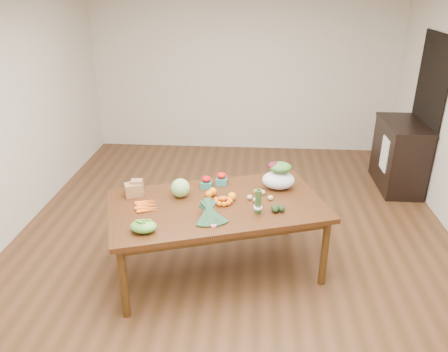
# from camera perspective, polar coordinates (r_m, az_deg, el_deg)

# --- Properties ---
(floor) EXTENTS (6.00, 6.00, 0.00)m
(floor) POSITION_cam_1_polar(r_m,az_deg,el_deg) (5.01, 1.23, -8.26)
(floor) COLOR brown
(floor) RESTS_ON ground
(room_walls) EXTENTS (5.02, 6.02, 2.70)m
(room_walls) POSITION_cam_1_polar(r_m,az_deg,el_deg) (4.44, 1.39, 6.61)
(room_walls) COLOR beige
(room_walls) RESTS_ON floor
(dining_table) EXTENTS (2.26, 1.69, 0.75)m
(dining_table) POSITION_cam_1_polar(r_m,az_deg,el_deg) (4.35, -0.91, -7.95)
(dining_table) COLOR #4C2711
(dining_table) RESTS_ON floor
(doorway_dark) EXTENTS (0.02, 1.00, 2.10)m
(doorway_dark) POSITION_cam_1_polar(r_m,az_deg,el_deg) (6.47, 24.87, 7.28)
(doorway_dark) COLOR black
(doorway_dark) RESTS_ON floor
(cabinet) EXTENTS (0.52, 1.02, 0.94)m
(cabinet) POSITION_cam_1_polar(r_m,az_deg,el_deg) (6.53, 21.92, 2.52)
(cabinet) COLOR black
(cabinet) RESTS_ON floor
(dish_towel) EXTENTS (0.02, 0.28, 0.45)m
(dish_towel) POSITION_cam_1_polar(r_m,az_deg,el_deg) (6.27, 20.21, 2.71)
(dish_towel) COLOR white
(dish_towel) RESTS_ON cabinet
(paper_bag) EXTENTS (0.27, 0.24, 0.16)m
(paper_bag) POSITION_cam_1_polar(r_m,az_deg,el_deg) (4.37, -11.74, -1.60)
(paper_bag) COLOR #A37849
(paper_bag) RESTS_ON dining_table
(cabbage) EXTENTS (0.19, 0.19, 0.19)m
(cabbage) POSITION_cam_1_polar(r_m,az_deg,el_deg) (4.27, -5.72, -1.57)
(cabbage) COLOR #9CC16F
(cabbage) RESTS_ON dining_table
(strawberry_basket_a) EXTENTS (0.14, 0.14, 0.10)m
(strawberry_basket_a) POSITION_cam_1_polar(r_m,az_deg,el_deg) (4.45, -2.32, -0.94)
(strawberry_basket_a) COLOR red
(strawberry_basket_a) RESTS_ON dining_table
(strawberry_basket_b) EXTENTS (0.14, 0.14, 0.10)m
(strawberry_basket_b) POSITION_cam_1_polar(r_m,az_deg,el_deg) (4.53, -0.33, -0.47)
(strawberry_basket_b) COLOR red
(strawberry_basket_b) RESTS_ON dining_table
(orange_a) EXTENTS (0.07, 0.07, 0.07)m
(orange_a) POSITION_cam_1_polar(r_m,az_deg,el_deg) (4.26, -1.99, -2.41)
(orange_a) COLOR orange
(orange_a) RESTS_ON dining_table
(orange_b) EXTENTS (0.08, 0.08, 0.08)m
(orange_b) POSITION_cam_1_polar(r_m,az_deg,el_deg) (4.30, -1.49, -2.05)
(orange_b) COLOR #E2560D
(orange_b) RESTS_ON dining_table
(orange_c) EXTENTS (0.08, 0.08, 0.08)m
(orange_c) POSITION_cam_1_polar(r_m,az_deg,el_deg) (4.20, 1.06, -2.67)
(orange_c) COLOR #FE9A0F
(orange_c) RESTS_ON dining_table
(mandarin_cluster) EXTENTS (0.23, 0.23, 0.08)m
(mandarin_cluster) POSITION_cam_1_polar(r_m,az_deg,el_deg) (4.14, -0.11, -3.12)
(mandarin_cluster) COLOR orange
(mandarin_cluster) RESTS_ON dining_table
(carrots) EXTENTS (0.28, 0.30, 0.03)m
(carrots) POSITION_cam_1_polar(r_m,az_deg,el_deg) (4.16, -10.09, -3.84)
(carrots) COLOR #FF5515
(carrots) RESTS_ON dining_table
(snap_pea_bag) EXTENTS (0.23, 0.17, 0.10)m
(snap_pea_bag) POSITION_cam_1_polar(r_m,az_deg,el_deg) (3.75, -10.47, -6.49)
(snap_pea_bag) COLOR #52AD3A
(snap_pea_bag) RESTS_ON dining_table
(kale_bunch) EXTENTS (0.43, 0.48, 0.16)m
(kale_bunch) POSITION_cam_1_polar(r_m,az_deg,el_deg) (3.83, -1.72, -4.91)
(kale_bunch) COLOR #16331E
(kale_bunch) RESTS_ON dining_table
(asparagus_bundle) EXTENTS (0.11, 0.14, 0.26)m
(asparagus_bundle) POSITION_cam_1_polar(r_m,az_deg,el_deg) (3.94, 4.49, -3.33)
(asparagus_bundle) COLOR #407636
(asparagus_bundle) RESTS_ON dining_table
(potato_a) EXTENTS (0.06, 0.05, 0.05)m
(potato_a) POSITION_cam_1_polar(r_m,az_deg,el_deg) (4.23, 3.38, -2.79)
(potato_a) COLOR tan
(potato_a) RESTS_ON dining_table
(potato_b) EXTENTS (0.05, 0.05, 0.05)m
(potato_b) POSITION_cam_1_polar(r_m,az_deg,el_deg) (4.19, 4.12, -3.13)
(potato_b) COLOR #DDC77F
(potato_b) RESTS_ON dining_table
(potato_c) EXTENTS (0.05, 0.05, 0.05)m
(potato_c) POSITION_cam_1_polar(r_m,az_deg,el_deg) (4.34, 5.07, -2.16)
(potato_c) COLOR tan
(potato_c) RESTS_ON dining_table
(potato_d) EXTENTS (0.05, 0.05, 0.04)m
(potato_d) POSITION_cam_1_polar(r_m,az_deg,el_deg) (4.35, 4.24, -2.03)
(potato_d) COLOR #D0B778
(potato_d) RESTS_ON dining_table
(potato_e) EXTENTS (0.06, 0.05, 0.05)m
(potato_e) POSITION_cam_1_polar(r_m,az_deg,el_deg) (4.24, 6.09, -2.85)
(potato_e) COLOR tan
(potato_e) RESTS_ON dining_table
(avocado_a) EXTENTS (0.09, 0.12, 0.07)m
(avocado_a) POSITION_cam_1_polar(r_m,az_deg,el_deg) (4.03, 6.65, -4.24)
(avocado_a) COLOR black
(avocado_a) RESTS_ON dining_table
(avocado_b) EXTENTS (0.09, 0.11, 0.06)m
(avocado_b) POSITION_cam_1_polar(r_m,az_deg,el_deg) (4.05, 7.47, -4.18)
(avocado_b) COLOR black
(avocado_b) RESTS_ON dining_table
(salad_bag) EXTENTS (0.39, 0.34, 0.26)m
(salad_bag) POSITION_cam_1_polar(r_m,az_deg,el_deg) (4.44, 7.14, -0.11)
(salad_bag) COLOR silver
(salad_bag) RESTS_ON dining_table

